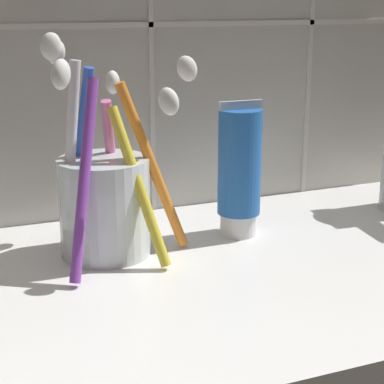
{
  "coord_description": "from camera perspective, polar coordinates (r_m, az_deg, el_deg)",
  "views": [
    {
      "loc": [
        -18.26,
        -45.82,
        23.83
      ],
      "look_at": [
        0.76,
        2.65,
        8.05
      ],
      "focal_mm": 60.0,
      "sensor_mm": 36.0,
      "label": 1
    }
  ],
  "objects": [
    {
      "name": "sink_counter",
      "position": [
        0.54,
        0.28,
        -7.97
      ],
      "size": [
        73.66,
        34.43,
        2.0
      ],
      "primitive_type": "cube",
      "color": "white",
      "rests_on": "ground"
    },
    {
      "name": "toothbrush_cup",
      "position": [
        0.56,
        -7.75,
        -0.43
      ],
      "size": [
        13.94,
        13.84,
        19.33
      ],
      "color": "silver",
      "rests_on": "sink_counter"
    },
    {
      "name": "toothpaste_tube",
      "position": [
        0.6,
        4.24,
        1.94
      ],
      "size": [
        4.28,
        4.07,
        12.9
      ],
      "color": "white",
      "rests_on": "sink_counter"
    }
  ]
}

